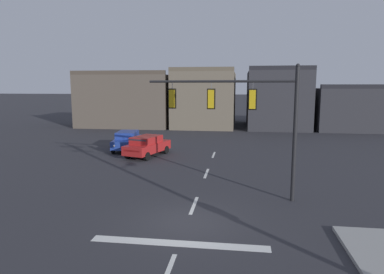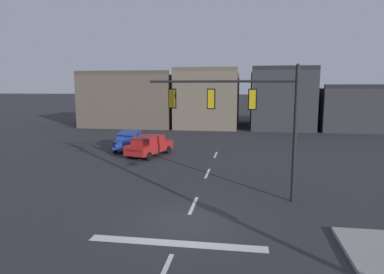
% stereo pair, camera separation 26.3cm
% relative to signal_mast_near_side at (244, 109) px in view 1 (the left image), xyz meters
% --- Properties ---
extents(ground_plane, '(400.00, 400.00, 0.00)m').
position_rel_signal_mast_near_side_xyz_m(ground_plane, '(-2.25, -3.61, -4.39)').
color(ground_plane, '#2B2B30').
extents(stop_bar_paint, '(6.40, 0.50, 0.01)m').
position_rel_signal_mast_near_side_xyz_m(stop_bar_paint, '(-2.25, -5.61, -4.39)').
color(stop_bar_paint, silver).
rests_on(stop_bar_paint, ground).
extents(lane_centreline, '(0.16, 26.40, 0.01)m').
position_rel_signal_mast_near_side_xyz_m(lane_centreline, '(-2.25, -1.61, -4.39)').
color(lane_centreline, silver).
rests_on(lane_centreline, ground).
extents(signal_mast_near_side, '(7.34, 1.08, 6.54)m').
position_rel_signal_mast_near_side_xyz_m(signal_mast_near_side, '(0.00, 0.00, 0.00)').
color(signal_mast_near_side, black).
rests_on(signal_mast_near_side, ground).
extents(car_lot_nearside, '(2.28, 4.59, 1.61)m').
position_rel_signal_mast_near_side_xyz_m(car_lot_nearside, '(-9.81, 11.45, -3.53)').
color(car_lot_nearside, navy).
rests_on(car_lot_nearside, ground).
extents(car_lot_middle, '(3.01, 4.73, 1.61)m').
position_rel_signal_mast_near_side_xyz_m(car_lot_middle, '(-7.41, 9.14, -3.53)').
color(car_lot_middle, '#A81E1E').
rests_on(car_lot_middle, ground).
extents(building_row, '(42.77, 13.07, 7.81)m').
position_rel_signal_mast_near_side_xyz_m(building_row, '(-0.80, 30.47, -1.04)').
color(building_row, brown).
rests_on(building_row, ground).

